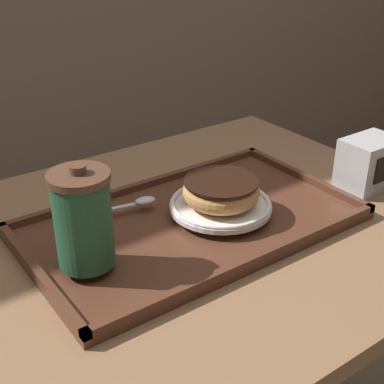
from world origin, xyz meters
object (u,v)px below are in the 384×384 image
donut_chocolate_glazed (221,190)px  spoon (130,204)px  coffee_cup_front (83,219)px  napkin_dispenser (369,163)px

donut_chocolate_glazed → spoon: donut_chocolate_glazed is taller
coffee_cup_front → napkin_dispenser: 0.55m
coffee_cup_front → donut_chocolate_glazed: coffee_cup_front is taller
coffee_cup_front → spoon: 0.18m
donut_chocolate_glazed → spoon: bearing=142.1°
coffee_cup_front → spoon: (0.13, 0.10, -0.06)m
spoon → napkin_dispenser: 0.44m
coffee_cup_front → donut_chocolate_glazed: (0.24, 0.01, -0.04)m
donut_chocolate_glazed → napkin_dispenser: (0.30, -0.06, -0.01)m
napkin_dispenser → coffee_cup_front: bearing=175.1°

